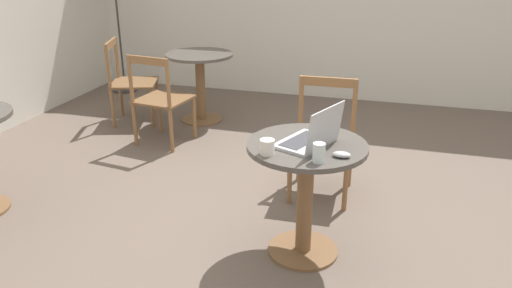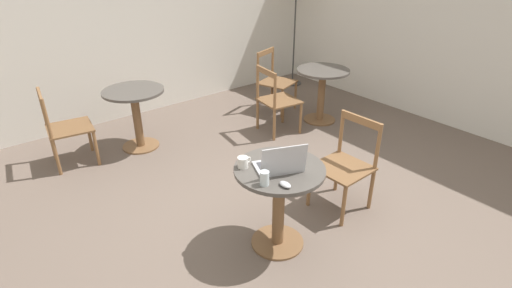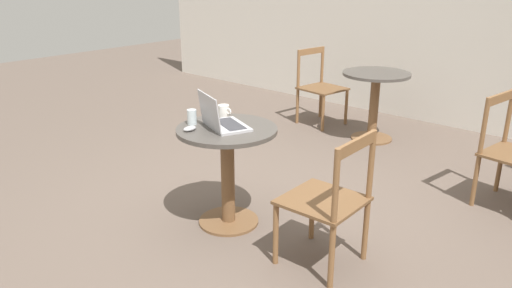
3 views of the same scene
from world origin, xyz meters
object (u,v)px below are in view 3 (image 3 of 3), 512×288
(mug, at_px, (224,111))
(chair_near_right, at_px, (329,201))
(cafe_table_near, at_px, (227,157))
(laptop, at_px, (222,121))
(cafe_table_far, at_px, (375,93))
(drinking_glass, at_px, (192,117))
(mouse, at_px, (190,129))
(chair_far_left, at_px, (320,87))

(mug, bearing_deg, chair_near_right, -8.65)
(cafe_table_near, height_order, laptop, laptop)
(cafe_table_far, bearing_deg, drinking_glass, -92.25)
(cafe_table_near, height_order, mouse, mouse)
(chair_near_right, distance_m, drinking_glass, 1.15)
(cafe_table_near, height_order, chair_far_left, chair_far_left)
(cafe_table_far, bearing_deg, laptop, -87.18)
(mug, height_order, drinking_glass, drinking_glass)
(drinking_glass, bearing_deg, laptop, 20.32)
(cafe_table_near, xyz_separation_m, cafe_table_far, (-0.14, 2.38, 0.00))
(laptop, bearing_deg, mouse, -121.80)
(laptop, height_order, mug, laptop)
(cafe_table_near, height_order, chair_near_right, chair_near_right)
(chair_near_right, height_order, chair_far_left, same)
(chair_near_right, relative_size, laptop, 2.08)
(cafe_table_near, height_order, cafe_table_far, same)
(cafe_table_near, bearing_deg, chair_near_right, 1.54)
(chair_far_left, relative_size, mouse, 8.80)
(cafe_table_far, xyz_separation_m, mouse, (0.00, -2.60, 0.23))
(mouse, bearing_deg, cafe_table_near, 56.62)
(chair_near_right, bearing_deg, drinking_glass, -173.28)
(mug, bearing_deg, chair_far_left, 107.18)
(cafe_table_far, relative_size, chair_near_right, 0.84)
(mouse, bearing_deg, chair_far_left, 106.12)
(cafe_table_near, relative_size, mouse, 7.37)
(cafe_table_near, relative_size, laptop, 1.74)
(chair_far_left, bearing_deg, cafe_table_far, -7.94)
(chair_near_right, xyz_separation_m, drinking_glass, (-1.09, -0.13, 0.35))
(cafe_table_near, relative_size, drinking_glass, 6.90)
(cafe_table_near, relative_size, chair_near_right, 0.84)
(drinking_glass, bearing_deg, chair_near_right, 6.72)
(chair_near_right, height_order, drinking_glass, chair_near_right)
(chair_far_left, height_order, mouse, chair_far_left)
(cafe_table_near, xyz_separation_m, chair_far_left, (-0.92, 2.49, -0.08))
(chair_far_left, xyz_separation_m, mouse, (0.78, -2.71, 0.31))
(cafe_table_near, relative_size, mug, 6.20)
(mouse, relative_size, drinking_glass, 0.94)
(mouse, bearing_deg, drinking_glass, 131.92)
(cafe_table_near, distance_m, drinking_glass, 0.38)
(cafe_table_far, height_order, mouse, mouse)
(chair_far_left, relative_size, laptop, 2.08)
(laptop, xyz_separation_m, drinking_glass, (-0.22, -0.08, 0.00))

